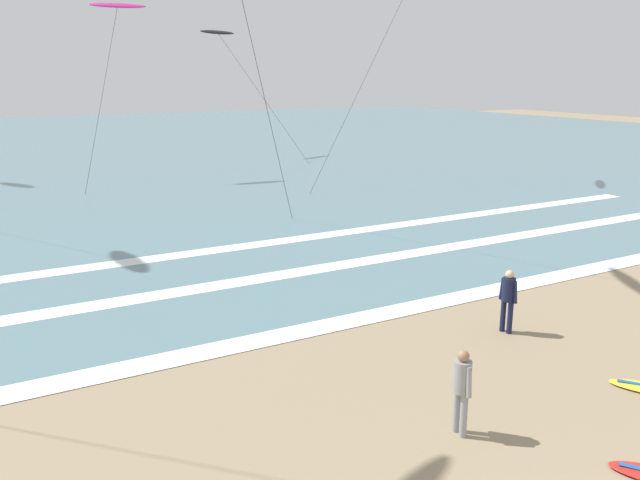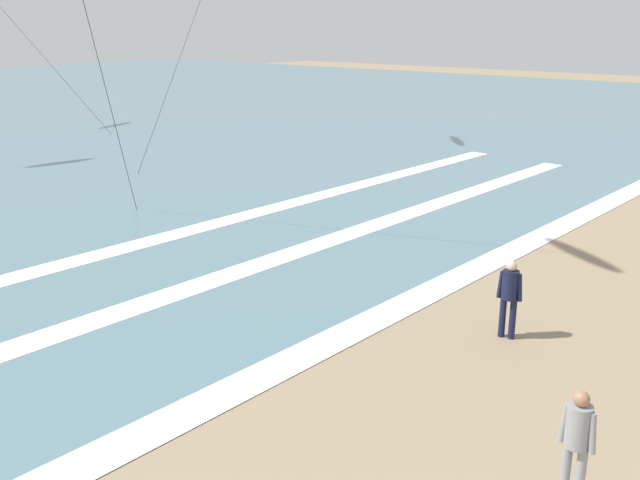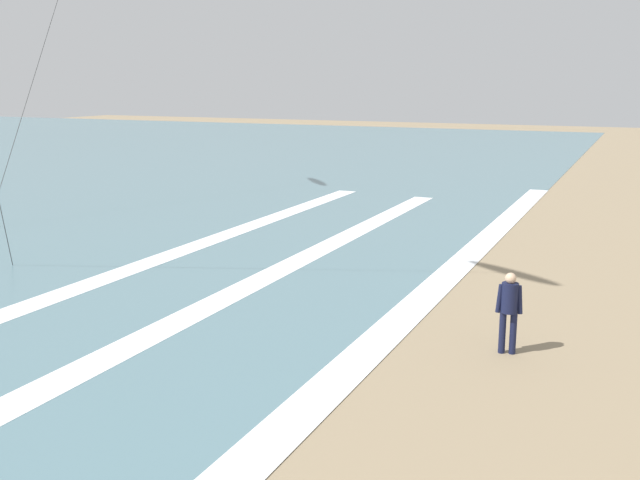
% 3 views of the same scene
% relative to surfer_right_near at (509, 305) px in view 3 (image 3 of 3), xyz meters
% --- Properties ---
extents(wave_foam_shoreline, '(53.05, 0.85, 0.01)m').
position_rel_surfer_right_near_xyz_m(wave_foam_shoreline, '(-4.20, 2.48, -0.94)').
color(wave_foam_shoreline, white).
rests_on(wave_foam_shoreline, ocean_surface).
extents(wave_foam_mid_break, '(44.43, 0.84, 0.01)m').
position_rel_surfer_right_near_xyz_m(wave_foam_mid_break, '(-4.34, 6.86, -0.94)').
color(wave_foam_mid_break, white).
rests_on(wave_foam_mid_break, ocean_surface).
extents(surfer_right_near, '(0.32, 0.52, 1.60)m').
position_rel_surfer_right_near_xyz_m(surfer_right_near, '(0.00, 0.00, 0.00)').
color(surfer_right_near, '#141938').
rests_on(surfer_right_near, ground).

